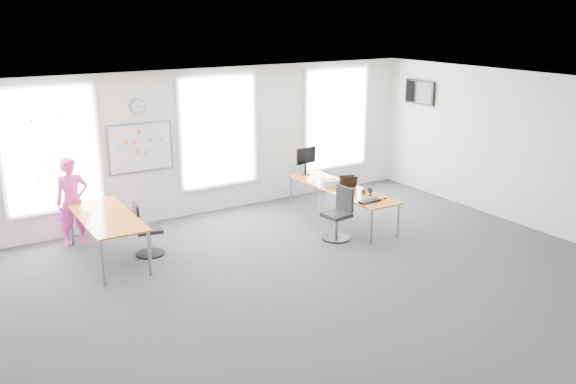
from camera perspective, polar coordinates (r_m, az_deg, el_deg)
floor at (r=9.76m, az=2.24°, el=-8.19°), size 10.00×10.00×0.00m
ceiling at (r=8.93m, az=2.46°, el=9.57°), size 10.00×10.00×0.00m
wall_back at (r=12.65m, az=-7.84°, el=4.63°), size 10.00×0.00×10.00m
wall_front at (r=6.52m, az=22.55°, el=-8.19°), size 10.00×0.00×10.00m
wall_right at (r=12.64m, az=21.55°, el=3.61°), size 0.00×10.00×10.00m
window_left at (r=11.73m, az=-21.34°, el=3.69°), size 1.60×0.06×2.20m
window_mid at (r=12.70m, az=-6.58°, el=5.65°), size 1.60×0.06×2.20m
window_right at (r=14.21m, az=4.50°, el=6.88°), size 1.60×0.06×2.20m
desk_right at (r=12.25m, az=4.98°, el=0.23°), size 0.76×2.86×0.70m
desk_left at (r=10.71m, az=-16.64°, el=-2.45°), size 0.86×2.16×0.79m
chair_right at (r=11.34m, az=4.77°, el=-2.30°), size 0.52×0.52×0.98m
chair_left at (r=10.83m, az=-13.18°, el=-3.70°), size 0.51×0.51×0.95m
person at (r=11.56m, az=-19.52°, el=-0.86°), size 0.60×0.41×1.62m
whiteboard at (r=12.14m, az=-13.62°, el=4.06°), size 1.20×0.03×0.90m
wall_clock at (r=12.00m, az=-13.88°, el=7.79°), size 0.30×0.04×0.30m
tv at (r=14.44m, az=12.23°, el=9.12°), size 0.06×0.90×0.55m
keyboard at (r=11.38m, az=7.65°, el=-0.85°), size 0.49×0.24×0.02m
mouse at (r=11.57m, az=9.01°, el=-0.57°), size 0.09×0.11×0.04m
lens_cap at (r=11.77m, az=7.71°, el=-0.30°), size 0.06×0.06×0.01m
headphones at (r=11.84m, az=7.36°, el=0.07°), size 0.20×0.11×0.12m
laptop_sleeve at (r=12.18m, az=5.67°, el=0.95°), size 0.32×0.26×0.25m
paper_stack at (r=12.34m, az=4.00°, el=0.88°), size 0.41×0.36×0.12m
monitor at (r=13.08m, az=1.68°, el=3.17°), size 0.53×0.22×0.59m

